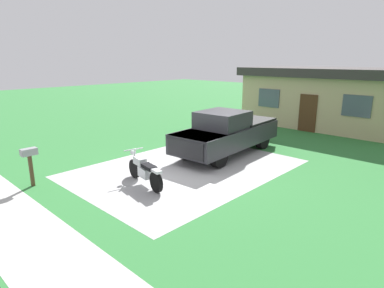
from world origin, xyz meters
TOP-DOWN VIEW (x-y plane):
  - ground_plane at (0.00, 0.00)m, footprint 80.00×80.00m
  - driveway_pad at (0.00, 0.00)m, footprint 5.90×8.15m
  - sidewalk_strip at (0.00, -6.00)m, footprint 36.00×1.80m
  - motorcycle at (0.12, -2.09)m, footprint 2.19×0.80m
  - pickup_truck at (-0.15, 2.71)m, footprint 2.40×5.75m
  - mailbox at (-2.42, -4.68)m, footprint 0.26×0.48m
  - neighbor_house at (0.42, 11.85)m, footprint 9.60×5.60m

SIDE VIEW (x-z plane):
  - ground_plane at x=0.00m, z-range 0.00..0.00m
  - driveway_pad at x=0.00m, z-range 0.00..0.01m
  - sidewalk_strip at x=0.00m, z-range 0.00..0.01m
  - motorcycle at x=0.12m, z-range -0.07..1.02m
  - pickup_truck at x=-0.15m, z-range 0.00..1.90m
  - mailbox at x=-2.42m, z-range 0.35..1.61m
  - neighbor_house at x=0.42m, z-range 0.04..3.54m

